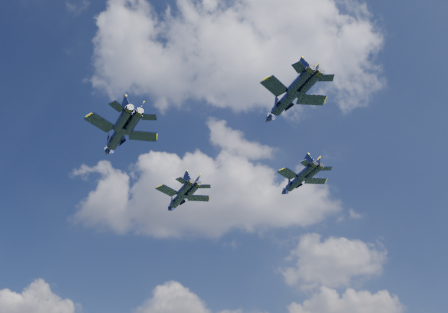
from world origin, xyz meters
The scene contains 4 objects.
jet_lead centered at (-11.56, 21.64, 64.85)m, with size 13.22×16.52×4.12m.
jet_left centered at (-17.67, -5.27, 64.04)m, with size 13.86×16.48×4.17m.
jet_right centered at (15.94, 19.00, 66.13)m, with size 11.76×15.55×3.82m.
jet_slot centered at (13.42, -8.91, 66.48)m, with size 12.43×15.87×3.93m.
Camera 1 is at (9.43, -68.04, 16.40)m, focal length 35.00 mm.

